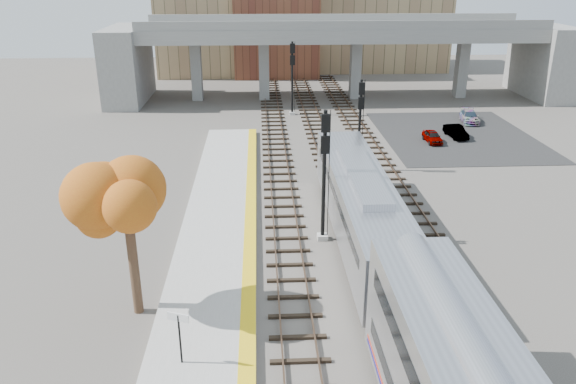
{
  "coord_description": "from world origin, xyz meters",
  "views": [
    {
      "loc": [
        -4.68,
        -22.57,
        14.89
      ],
      "look_at": [
        -3.06,
        8.23,
        2.5
      ],
      "focal_mm": 35.0,
      "sensor_mm": 36.0,
      "label": 1
    }
  ],
  "objects_px": {
    "signal_mast_far": "(292,78)",
    "car_c": "(469,117)",
    "locomotive": "(361,205)",
    "car_b": "(456,131)",
    "signal_mast_mid": "(360,127)",
    "tree": "(128,212)",
    "car_a": "(432,137)",
    "signal_mast_near": "(324,176)"
  },
  "relations": [
    {
      "from": "car_b",
      "to": "locomotive",
      "type": "bearing_deg",
      "value": -126.61
    },
    {
      "from": "signal_mast_far",
      "to": "car_b",
      "type": "xyz_separation_m",
      "value": [
        14.78,
        -9.63,
        -3.35
      ]
    },
    {
      "from": "locomotive",
      "to": "car_c",
      "type": "xyz_separation_m",
      "value": [
        15.9,
        26.14,
        -1.65
      ]
    },
    {
      "from": "locomotive",
      "to": "car_a",
      "type": "height_order",
      "value": "locomotive"
    },
    {
      "from": "signal_mast_near",
      "to": "car_b",
      "type": "xyz_separation_m",
      "value": [
        14.78,
        20.45,
        -3.36
      ]
    },
    {
      "from": "locomotive",
      "to": "car_b",
      "type": "distance_m",
      "value": 24.35
    },
    {
      "from": "locomotive",
      "to": "car_a",
      "type": "xyz_separation_m",
      "value": [
        10.04,
        19.3,
        -1.71
      ]
    },
    {
      "from": "signal_mast_mid",
      "to": "tree",
      "type": "xyz_separation_m",
      "value": [
        -13.44,
        -18.9,
        1.53
      ]
    },
    {
      "from": "car_a",
      "to": "tree",
      "type": "bearing_deg",
      "value": -130.99
    },
    {
      "from": "signal_mast_mid",
      "to": "car_a",
      "type": "relative_size",
      "value": 2.29
    },
    {
      "from": "signal_mast_near",
      "to": "car_c",
      "type": "bearing_deg",
      "value": 55.16
    },
    {
      "from": "locomotive",
      "to": "tree",
      "type": "height_order",
      "value": "tree"
    },
    {
      "from": "locomotive",
      "to": "car_a",
      "type": "distance_m",
      "value": 21.82
    },
    {
      "from": "signal_mast_mid",
      "to": "car_b",
      "type": "relative_size",
      "value": 2.06
    },
    {
      "from": "tree",
      "to": "car_c",
      "type": "xyz_separation_m",
      "value": [
        27.34,
        32.77,
        -4.45
      ]
    },
    {
      "from": "locomotive",
      "to": "signal_mast_far",
      "type": "relative_size",
      "value": 2.46
    },
    {
      "from": "signal_mast_mid",
      "to": "signal_mast_far",
      "type": "height_order",
      "value": "signal_mast_far"
    },
    {
      "from": "car_a",
      "to": "car_b",
      "type": "distance_m",
      "value": 3.0
    },
    {
      "from": "signal_mast_far",
      "to": "car_c",
      "type": "bearing_deg",
      "value": -13.18
    },
    {
      "from": "locomotive",
      "to": "signal_mast_far",
      "type": "height_order",
      "value": "signal_mast_far"
    },
    {
      "from": "signal_mast_near",
      "to": "signal_mast_mid",
      "type": "distance_m",
      "value": 12.68
    },
    {
      "from": "car_a",
      "to": "car_c",
      "type": "xyz_separation_m",
      "value": [
        5.87,
        6.83,
        0.05
      ]
    },
    {
      "from": "signal_mast_mid",
      "to": "car_c",
      "type": "xyz_separation_m",
      "value": [
        13.9,
        13.87,
        -2.92
      ]
    },
    {
      "from": "signal_mast_near",
      "to": "car_b",
      "type": "relative_size",
      "value": 2.24
    },
    {
      "from": "locomotive",
      "to": "car_b",
      "type": "relative_size",
      "value": 5.51
    },
    {
      "from": "tree",
      "to": "car_a",
      "type": "xyz_separation_m",
      "value": [
        21.48,
        25.94,
        -4.5
      ]
    },
    {
      "from": "locomotive",
      "to": "signal_mast_far",
      "type": "bearing_deg",
      "value": 93.96
    },
    {
      "from": "car_a",
      "to": "car_c",
      "type": "bearing_deg",
      "value": 48.0
    },
    {
      "from": "signal_mast_mid",
      "to": "car_b",
      "type": "distance_m",
      "value": 13.93
    },
    {
      "from": "signal_mast_mid",
      "to": "car_a",
      "type": "bearing_deg",
      "value": 41.22
    },
    {
      "from": "signal_mast_far",
      "to": "car_b",
      "type": "relative_size",
      "value": 2.24
    },
    {
      "from": "signal_mast_near",
      "to": "car_c",
      "type": "xyz_separation_m",
      "value": [
        18.0,
        25.86,
        -3.35
      ]
    },
    {
      "from": "signal_mast_far",
      "to": "tree",
      "type": "distance_m",
      "value": 38.17
    },
    {
      "from": "signal_mast_near",
      "to": "signal_mast_far",
      "type": "xyz_separation_m",
      "value": [
        0.0,
        30.08,
        -0.01
      ]
    },
    {
      "from": "signal_mast_near",
      "to": "car_a",
      "type": "relative_size",
      "value": 2.49
    },
    {
      "from": "car_b",
      "to": "signal_mast_near",
      "type": "bearing_deg",
      "value": -131.01
    },
    {
      "from": "locomotive",
      "to": "car_c",
      "type": "relative_size",
      "value": 4.74
    },
    {
      "from": "signal_mast_far",
      "to": "tree",
      "type": "height_order",
      "value": "signal_mast_far"
    },
    {
      "from": "locomotive",
      "to": "signal_mast_mid",
      "type": "distance_m",
      "value": 12.49
    },
    {
      "from": "tree",
      "to": "car_b",
      "type": "xyz_separation_m",
      "value": [
        24.12,
        27.36,
        -4.46
      ]
    },
    {
      "from": "signal_mast_far",
      "to": "tree",
      "type": "relative_size",
      "value": 1.13
    },
    {
      "from": "tree",
      "to": "car_b",
      "type": "distance_m",
      "value": 36.75
    }
  ]
}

